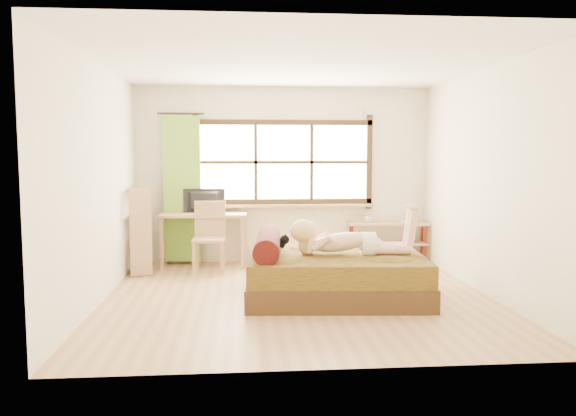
{
  "coord_description": "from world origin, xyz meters",
  "views": [
    {
      "loc": [
        -0.65,
        -6.44,
        1.67
      ],
      "look_at": [
        -0.1,
        0.2,
        1.03
      ],
      "focal_mm": 35.0,
      "sensor_mm": 36.0,
      "label": 1
    }
  ],
  "objects": [
    {
      "name": "kitten",
      "position": [
        -0.28,
        0.1,
        0.63
      ],
      "size": [
        0.31,
        0.15,
        0.24
      ],
      "primitive_type": null,
      "rotation": [
        0.0,
        0.0,
        -0.08
      ],
      "color": "black",
      "rests_on": "bed"
    },
    {
      "name": "book",
      "position": [
        1.81,
        2.07,
        0.63
      ],
      "size": [
        0.19,
        0.25,
        0.02
      ],
      "primitive_type": "imported",
      "rotation": [
        0.0,
        0.0,
        -0.07
      ],
      "color": "gray",
      "rests_on": "pipe_shelf"
    },
    {
      "name": "wall_right",
      "position": [
        2.25,
        0.0,
        1.35
      ],
      "size": [
        0.0,
        4.5,
        4.5
      ],
      "primitive_type": "plane",
      "rotation": [
        1.57,
        0.0,
        -1.57
      ],
      "color": "silver",
      "rests_on": "floor"
    },
    {
      "name": "ceiling",
      "position": [
        0.0,
        0.0,
        2.7
      ],
      "size": [
        4.5,
        4.5,
        0.0
      ],
      "primitive_type": "plane",
      "rotation": [
        3.14,
        0.0,
        0.0
      ],
      "color": "white",
      "rests_on": "wall_back"
    },
    {
      "name": "curtain",
      "position": [
        -1.55,
        2.13,
        1.15
      ],
      "size": [
        0.55,
        0.1,
        2.2
      ],
      "primitive_type": "cube",
      "color": "#589829",
      "rests_on": "wall_back"
    },
    {
      "name": "monitor",
      "position": [
        -1.22,
        2.0,
        0.98
      ],
      "size": [
        0.63,
        0.11,
        0.36
      ],
      "primitive_type": "imported",
      "rotation": [
        0.0,
        0.0,
        3.1
      ],
      "color": "black",
      "rests_on": "desk"
    },
    {
      "name": "bookshelf",
      "position": [
        -2.08,
        1.52,
        0.61
      ],
      "size": [
        0.39,
        0.57,
        1.2
      ],
      "rotation": [
        0.0,
        0.0,
        0.2
      ],
      "color": "tan",
      "rests_on": "floor"
    },
    {
      "name": "wall_front",
      "position": [
        0.0,
        -2.25,
        1.35
      ],
      "size": [
        4.5,
        0.0,
        4.5
      ],
      "primitive_type": "plane",
      "rotation": [
        -1.57,
        0.0,
        0.0
      ],
      "color": "silver",
      "rests_on": "floor"
    },
    {
      "name": "window",
      "position": [
        0.0,
        2.22,
        1.51
      ],
      "size": [
        2.8,
        0.16,
        1.46
      ],
      "color": "#FFEDBF",
      "rests_on": "wall_back"
    },
    {
      "name": "woman",
      "position": [
        0.59,
        -0.05,
        0.82
      ],
      "size": [
        1.45,
        0.51,
        0.61
      ],
      "primitive_type": null,
      "rotation": [
        0.0,
        0.0,
        -0.08
      ],
      "color": "#DEA98F",
      "rests_on": "bed"
    },
    {
      "name": "pipe_shelf",
      "position": [
        1.62,
        2.07,
        0.45
      ],
      "size": [
        1.26,
        0.4,
        0.7
      ],
      "rotation": [
        0.0,
        0.0,
        -0.07
      ],
      "color": "tan",
      "rests_on": "floor"
    },
    {
      "name": "floor",
      "position": [
        0.0,
        0.0,
        0.0
      ],
      "size": [
        4.5,
        4.5,
        0.0
      ],
      "primitive_type": "plane",
      "color": "#9E754C",
      "rests_on": "ground"
    },
    {
      "name": "bed",
      "position": [
        0.39,
        0.0,
        0.28
      ],
      "size": [
        2.16,
        1.78,
        0.78
      ],
      "rotation": [
        0.0,
        0.0,
        -0.08
      ],
      "color": "black",
      "rests_on": "floor"
    },
    {
      "name": "wall_left",
      "position": [
        -2.25,
        0.0,
        1.35
      ],
      "size": [
        0.0,
        4.5,
        4.5
      ],
      "primitive_type": "plane",
      "rotation": [
        1.57,
        0.0,
        1.57
      ],
      "color": "silver",
      "rests_on": "floor"
    },
    {
      "name": "desk",
      "position": [
        -1.22,
        1.95,
        0.69
      ],
      "size": [
        1.3,
        0.64,
        0.8
      ],
      "rotation": [
        0.0,
        0.0,
        -0.04
      ],
      "color": "tan",
      "rests_on": "floor"
    },
    {
      "name": "wall_back",
      "position": [
        0.0,
        2.25,
        1.35
      ],
      "size": [
        4.5,
        0.0,
        4.5
      ],
      "primitive_type": "plane",
      "rotation": [
        1.57,
        0.0,
        0.0
      ],
      "color": "silver",
      "rests_on": "floor"
    },
    {
      "name": "cup",
      "position": [
        1.31,
        2.07,
        0.67
      ],
      "size": [
        0.13,
        0.13,
        0.1
      ],
      "primitive_type": "imported",
      "rotation": [
        0.0,
        0.0,
        -0.07
      ],
      "color": "gray",
      "rests_on": "pipe_shelf"
    },
    {
      "name": "chair",
      "position": [
        -1.12,
        1.59,
        0.56
      ],
      "size": [
        0.47,
        0.47,
        1.0
      ],
      "rotation": [
        0.0,
        0.0,
        -0.04
      ],
      "color": "tan",
      "rests_on": "floor"
    }
  ]
}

